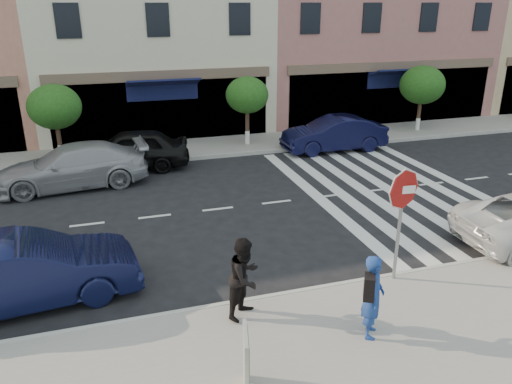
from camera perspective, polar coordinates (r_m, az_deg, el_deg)
name	(u,v)px	position (r m, az deg, el deg)	size (l,w,h in m)	color
ground	(255,268)	(12.56, -0.16, -8.73)	(120.00, 120.00, 0.00)	black
sidewalk_near	(316,363)	(9.62, 6.84, -18.84)	(60.00, 4.50, 0.15)	gray
sidewalk_far	(182,149)	(22.53, -8.50, 4.83)	(60.00, 3.00, 0.15)	gray
building_centre	(147,17)	(27.58, -12.36, 18.94)	(11.00, 9.00, 11.00)	beige
street_tree_wb	(55,107)	(21.67, -22.04, 8.99)	(2.10, 2.10, 3.06)	#473323
street_tree_c	(247,95)	(22.46, -1.02, 10.99)	(1.90, 1.90, 3.04)	#473323
street_tree_ea	(422,85)	(26.41, 18.46, 11.51)	(2.20, 2.20, 3.19)	#473323
stop_sign	(402,201)	(11.46, 16.40, -0.99)	(0.96, 0.13, 2.71)	gray
photographer	(373,296)	(9.88, 13.23, -11.54)	(0.62, 0.41, 1.70)	navy
walker	(245,277)	(10.19, -1.26, -9.74)	(0.84, 0.65, 1.73)	black
poster_board	(246,363)	(8.56, -1.13, -18.98)	(0.32, 0.75, 1.16)	beige
car_near_mid	(26,272)	(11.93, -24.83, -8.29)	(1.65, 4.73, 1.56)	black
car_far_left	(72,166)	(18.88, -20.27, 2.77)	(2.12, 5.22, 1.51)	#99989D
car_far_mid	(129,150)	(20.29, -14.27, 4.72)	(1.86, 4.62, 1.58)	black
car_far_right	(334,134)	(22.49, 8.90, 6.58)	(1.60, 4.60, 1.51)	black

